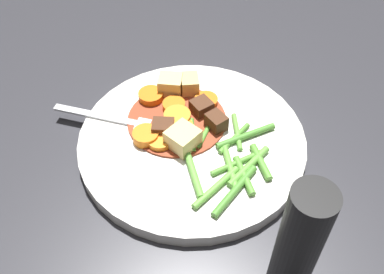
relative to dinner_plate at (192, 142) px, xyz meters
The scene contains 31 objects.
ground_plane 0.01m from the dinner_plate, ahead, with size 3.00×3.00×0.00m, color #2D2D33.
dinner_plate is the anchor object (origin of this frame).
stew_sauce 0.04m from the dinner_plate, 18.58° to the right, with size 0.13×0.13×0.00m, color #93381E.
carrot_slice_0 0.04m from the dinner_plate, 53.16° to the left, with size 0.03×0.03×0.01m, color orange.
carrot_slice_1 0.06m from the dinner_plate, 41.79° to the left, with size 0.03×0.03×0.01m, color orange.
carrot_slice_2 0.04m from the dinner_plate, 18.29° to the right, with size 0.03×0.03×0.01m, color orange.
carrot_slice_3 0.02m from the dinner_plate, ahead, with size 0.03×0.03×0.01m, color orange.
carrot_slice_4 0.06m from the dinner_plate, 70.23° to the right, with size 0.03×0.03×0.01m, color orange.
carrot_slice_5 0.09m from the dinner_plate, 13.70° to the right, with size 0.03×0.03×0.01m, color orange.
carrot_slice_6 0.06m from the dinner_plate, 26.98° to the right, with size 0.03×0.03×0.01m, color orange.
potato_chunk_0 0.03m from the dinner_plate, 92.51° to the left, with size 0.03×0.03×0.03m, color #E5CC7A.
potato_chunk_1 0.09m from the dinner_plate, 50.96° to the right, with size 0.03×0.02×0.03m, color #DBBC6B.
potato_chunk_2 0.09m from the dinner_plate, 33.24° to the right, with size 0.03×0.03×0.03m, color #E5CC7A.
meat_chunk_0 0.04m from the dinner_plate, 27.87° to the left, with size 0.03×0.02×0.02m, color #4C2B19.
meat_chunk_1 0.05m from the dinner_plate, 68.44° to the right, with size 0.02×0.02×0.02m, color #4C2B19.
meat_chunk_2 0.04m from the dinner_plate, 115.22° to the right, with size 0.03×0.02×0.02m, color #4C2B19.
green_bean_0 0.02m from the dinner_plate, 132.63° to the right, with size 0.01×0.01×0.05m, color #599E38.
green_bean_1 0.07m from the dinner_plate, 167.55° to the left, with size 0.01×0.01×0.06m, color #66AD42.
green_bean_2 0.01m from the dinner_plate, 39.79° to the left, with size 0.01×0.01×0.05m, color #599E38.
green_bean_3 0.05m from the dinner_plate, 148.32° to the right, with size 0.01×0.01×0.06m, color #599E38.
green_bean_4 0.06m from the dinner_plate, 136.78° to the right, with size 0.01×0.01×0.06m, color #66AD42.
green_bean_5 0.09m from the dinner_plate, behind, with size 0.01×0.01×0.05m, color #599E38.
green_bean_6 0.10m from the dinner_plate, 156.46° to the left, with size 0.01×0.01×0.08m, color #4C8E33.
green_bean_7 0.08m from the dinner_plate, behind, with size 0.01×0.01×0.07m, color #66AD42.
green_bean_8 0.09m from the dinner_plate, 145.69° to the left, with size 0.01×0.01×0.07m, color #66AD42.
green_bean_9 0.07m from the dinner_plate, 144.71° to the right, with size 0.01×0.01×0.08m, color #4C8E33.
green_bean_10 0.06m from the dinner_plate, 128.40° to the left, with size 0.01×0.01×0.07m, color #66AD42.
green_bean_11 0.07m from the dinner_plate, behind, with size 0.01×0.01×0.08m, color #599E38.
green_bean_12 0.09m from the dinner_plate, behind, with size 0.01×0.01×0.05m, color #599E38.
fork 0.10m from the dinner_plate, 20.72° to the left, with size 0.17×0.08×0.00m.
pepper_mill 0.21m from the dinner_plate, 155.08° to the left, with size 0.04×0.04×0.15m, color black.
Camera 1 is at (-0.23, 0.30, 0.43)m, focal length 41.63 mm.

